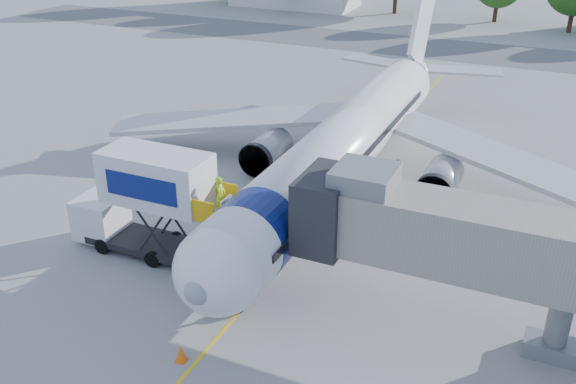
% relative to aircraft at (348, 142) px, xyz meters
% --- Properties ---
extents(ground, '(160.00, 160.00, 0.00)m').
position_rel_aircraft_xyz_m(ground, '(0.00, -4.12, -2.95)').
color(ground, gray).
rests_on(ground, ground).
extents(guidance_line, '(0.15, 70.00, 0.01)m').
position_rel_aircraft_xyz_m(guidance_line, '(0.00, -4.12, -2.94)').
color(guidance_line, yellow).
rests_on(guidance_line, ground).
extents(taxiway_strip, '(120.00, 10.00, 0.01)m').
position_rel_aircraft_xyz_m(taxiway_strip, '(0.00, 37.88, -2.94)').
color(taxiway_strip, '#59595B').
rests_on(taxiway_strip, ground).
extents(aircraft, '(34.17, 37.73, 11.35)m').
position_rel_aircraft_xyz_m(aircraft, '(0.00, 0.00, 0.00)').
color(aircraft, white).
rests_on(aircraft, ground).
extents(jet_bridge, '(13.90, 3.20, 6.60)m').
position_rel_aircraft_xyz_m(jet_bridge, '(7.99, -11.12, 1.39)').
color(jet_bridge, gray).
rests_on(jet_bridge, ground).
extents(catering_hiloader, '(8.53, 2.44, 5.50)m').
position_rel_aircraft_xyz_m(catering_hiloader, '(-6.26, -11.12, -0.19)').
color(catering_hiloader, black).
rests_on(catering_hiloader, ground).
extents(safety_cone_a, '(0.45, 0.45, 0.72)m').
position_rel_aircraft_xyz_m(safety_cone_a, '(-0.56, -17.34, -2.60)').
color(safety_cone_a, orange).
rests_on(safety_cone_a, ground).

